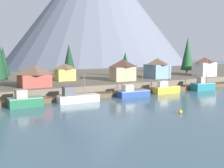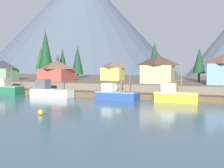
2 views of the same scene
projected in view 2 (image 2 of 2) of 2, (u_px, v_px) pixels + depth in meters
name	position (u px, v px, depth m)	size (l,w,h in m)	color
ground_plane	(145.00, 93.00, 76.77)	(400.00, 400.00, 1.00)	#476675
dock	(119.00, 95.00, 60.11)	(80.00, 4.00, 1.60)	brown
shoreline_bank	(156.00, 83.00, 87.72)	(400.00, 56.00, 2.50)	#665B4C
mountain_west_peak	(81.00, 22.00, 229.31)	(144.01, 144.01, 77.49)	#475160
fishing_boat_green	(7.00, 89.00, 66.13)	(6.56, 3.11, 6.11)	#1E5B3D
fishing_boat_white	(50.00, 91.00, 61.86)	(9.13, 3.18, 6.31)	silver
fishing_boat_blue	(116.00, 94.00, 56.21)	(8.02, 3.37, 7.85)	navy
fishing_boat_yellow	(175.00, 96.00, 52.55)	(7.43, 2.30, 7.24)	gold
house_tan	(158.00, 69.00, 65.38)	(7.01, 4.37, 6.12)	tan
house_green	(3.00, 70.00, 80.00)	(6.79, 5.31, 5.26)	#6B8E66
house_yellow	(113.00, 71.00, 79.01)	(5.43, 4.22, 4.87)	gold
house_blue	(224.00, 69.00, 61.47)	(6.27, 6.62, 6.21)	#6689A8
house_red	(56.00, 70.00, 74.85)	(7.26, 6.94, 5.15)	#9E4238
conifer_near_left	(78.00, 60.00, 92.99)	(3.66, 3.66, 9.88)	#4C3823
conifer_near_right	(63.00, 61.00, 99.33)	(3.34, 3.34, 9.49)	#4C3823
conifer_mid_left	(58.00, 63.00, 105.43)	(2.66, 2.66, 7.92)	#4C3823
conifer_mid_right	(199.00, 61.00, 72.28)	(3.11, 3.11, 8.10)	#4C3823
conifer_back_left	(46.00, 52.00, 82.88)	(4.53, 4.53, 13.55)	#4C3823
conifer_back_right	(155.00, 58.00, 90.16)	(4.39, 4.39, 10.83)	#4C3823
conifer_centre	(41.00, 59.00, 99.58)	(3.61, 3.61, 9.92)	#4C3823
channel_buoy	(41.00, 112.00, 39.19)	(0.70, 0.70, 0.70)	gold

